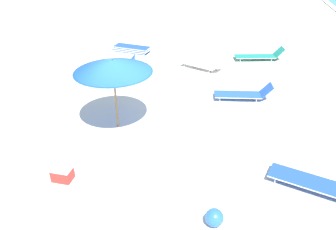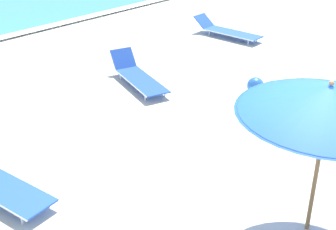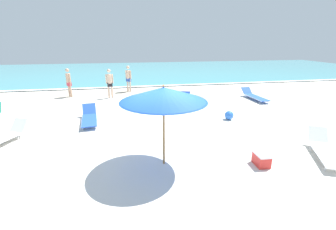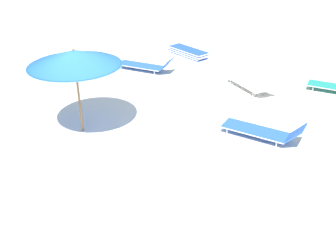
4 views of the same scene
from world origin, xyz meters
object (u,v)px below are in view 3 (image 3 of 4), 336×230
(sun_lounger_near_water_right, at_px, (183,103))
(beachgoer_wading_adult, at_px, (110,82))
(sun_lounger_mid_beach_pair_b, at_px, (325,150))
(beachgoer_strolling_adult, at_px, (128,77))
(beach_ball, at_px, (229,115))
(sun_lounger_beside_umbrella, at_px, (1,138))
(beachgoer_shoreline_child, at_px, (69,81))
(cooler_box, at_px, (262,159))
(sun_lounger_near_water_left, at_px, (255,96))
(beach_umbrella, at_px, (164,95))
(sun_lounger_mid_beach_solo, at_px, (89,117))

(sun_lounger_near_water_right, relative_size, beachgoer_wading_adult, 1.29)
(beachgoer_wading_adult, bearing_deg, sun_lounger_near_water_right, 139.31)
(sun_lounger_mid_beach_pair_b, xyz_separation_m, beachgoer_strolling_adult, (-5.70, 10.36, 0.78))
(sun_lounger_mid_beach_pair_b, distance_m, beach_ball, 3.95)
(sun_lounger_beside_umbrella, bearing_deg, sun_lounger_near_water_right, 49.45)
(beachgoer_wading_adult, distance_m, beachgoer_shoreline_child, 2.60)
(beachgoer_wading_adult, bearing_deg, cooler_box, 111.24)
(sun_lounger_beside_umbrella, height_order, beachgoer_strolling_adult, beachgoer_strolling_adult)
(sun_lounger_near_water_left, distance_m, sun_lounger_mid_beach_pair_b, 7.01)
(sun_lounger_near_water_left, bearing_deg, beachgoer_strolling_adult, 151.94)
(sun_lounger_mid_beach_pair_b, xyz_separation_m, beachgoer_wading_adult, (-6.84, 8.75, 0.78))
(beachgoer_strolling_adult, bearing_deg, sun_lounger_near_water_left, -170.18)
(cooler_box, bearing_deg, sun_lounger_beside_umbrella, -106.86)
(sun_lounger_beside_umbrella, relative_size, sun_lounger_near_water_left, 0.88)
(sun_lounger_near_water_right, xyz_separation_m, beachgoer_wading_adult, (-3.94, 2.67, 0.78))
(sun_lounger_near_water_right, height_order, sun_lounger_mid_beach_pair_b, sun_lounger_mid_beach_pair_b)
(sun_lounger_near_water_right, relative_size, beachgoer_shoreline_child, 1.29)
(beachgoer_strolling_adult, relative_size, beach_ball, 4.47)
(beach_umbrella, height_order, beachgoer_strolling_adult, beach_umbrella)
(beachgoer_wading_adult, xyz_separation_m, beachgoer_shoreline_child, (-2.50, 0.71, 0.00))
(sun_lounger_beside_umbrella, xyz_separation_m, beachgoer_wading_adult, (3.31, 5.97, 0.78))
(beachgoer_strolling_adult, height_order, cooler_box, beachgoer_strolling_adult)
(beach_ball, bearing_deg, beachgoer_strolling_adult, 122.74)
(sun_lounger_beside_umbrella, height_order, beachgoer_wading_adult, beachgoer_wading_adult)
(beach_umbrella, bearing_deg, sun_lounger_near_water_right, 70.55)
(beachgoer_strolling_adult, bearing_deg, beach_ball, 158.30)
(sun_lounger_near_water_right, bearing_deg, sun_lounger_near_water_left, 28.02)
(sun_lounger_near_water_right, height_order, cooler_box, sun_lounger_near_water_right)
(sun_lounger_mid_beach_pair_b, bearing_deg, beachgoer_wading_adult, 155.01)
(sun_lounger_mid_beach_pair_b, bearing_deg, sun_lounger_near_water_left, 103.21)
(beach_umbrella, distance_m, cooler_box, 3.32)
(sun_lounger_beside_umbrella, bearing_deg, beach_ball, 30.93)
(beach_umbrella, height_order, sun_lounger_beside_umbrella, beach_umbrella)
(sun_lounger_near_water_right, bearing_deg, beachgoer_strolling_adult, 141.93)
(sun_lounger_mid_beach_pair_b, distance_m, beachgoer_shoreline_child, 13.31)
(sun_lounger_near_water_left, bearing_deg, beach_ball, -136.89)
(sun_lounger_near_water_left, bearing_deg, beach_umbrella, -138.28)
(sun_lounger_beside_umbrella, relative_size, sun_lounger_mid_beach_solo, 0.96)
(beach_umbrella, distance_m, beachgoer_shoreline_child, 10.08)
(sun_lounger_near_water_right, distance_m, beachgoer_shoreline_child, 7.31)
(sun_lounger_beside_umbrella, bearing_deg, beachgoer_wading_adult, 85.98)
(sun_lounger_near_water_left, xyz_separation_m, beachgoer_wading_adult, (-8.51, 1.94, 0.79))
(beachgoer_wading_adult, height_order, beachgoer_strolling_adult, same)
(beach_umbrella, relative_size, beachgoer_wading_adult, 1.31)
(beachgoer_wading_adult, height_order, beachgoer_shoreline_child, same)
(sun_lounger_beside_umbrella, bearing_deg, beachgoer_strolling_adult, 84.56)
(sun_lounger_mid_beach_solo, bearing_deg, sun_lounger_beside_umbrella, -155.40)
(sun_lounger_beside_umbrella, distance_m, sun_lounger_mid_beach_pair_b, 10.52)
(beach_umbrella, xyz_separation_m, beachgoer_wading_adult, (-1.96, 8.27, -1.03))
(sun_lounger_mid_beach_pair_b, relative_size, beach_ball, 5.43)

